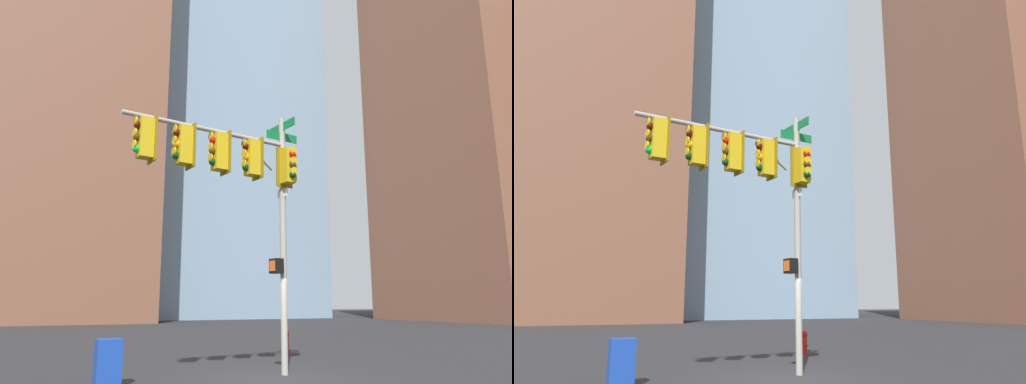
{
  "view_description": "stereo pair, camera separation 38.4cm",
  "coord_description": "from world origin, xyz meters",
  "views": [
    {
      "loc": [
        11.57,
        -5.73,
        1.86
      ],
      "look_at": [
        -0.19,
        -0.41,
        4.82
      ],
      "focal_mm": 33.88,
      "sensor_mm": 36.0,
      "label": 1
    },
    {
      "loc": [
        11.72,
        -5.38,
        1.86
      ],
      "look_at": [
        -0.19,
        -0.41,
        4.82
      ],
      "focal_mm": 33.88,
      "sensor_mm": 36.0,
      "label": 2
    }
  ],
  "objects": [
    {
      "name": "building_glass_tower",
      "position": [
        -51.39,
        11.15,
        32.53
      ],
      "size": [
        24.56,
        32.35,
        65.06
      ],
      "primitive_type": "cube",
      "color": "#7A99B2",
      "rests_on": "ground_plane"
    },
    {
      "name": "ground_plane",
      "position": [
        0.0,
        0.0,
        0.0
      ],
      "size": [
        200.0,
        200.0,
        0.0
      ],
      "primitive_type": "plane",
      "color": "#262628"
    },
    {
      "name": "signal_pole_assembly",
      "position": [
        -0.05,
        -1.08,
        5.28
      ],
      "size": [
        1.45,
        5.22,
        7.14
      ],
      "rotation": [
        0.0,
        0.0,
        4.86
      ],
      "color": "#9E998C",
      "rests_on": "ground_plane"
    },
    {
      "name": "newspaper_box",
      "position": [
        -0.25,
        -4.05,
        0.53
      ],
      "size": [
        0.47,
        0.58,
        1.05
      ],
      "primitive_type": "cube",
      "rotation": [
        0.0,
        0.0,
        0.05
      ],
      "color": "#193FA5",
      "rests_on": "ground_plane"
    },
    {
      "name": "fire_hydrant",
      "position": [
        -4.53,
        2.74,
        0.47
      ],
      "size": [
        0.34,
        0.26,
        0.87
      ],
      "color": "red",
      "rests_on": "ground_plane"
    },
    {
      "name": "building_brick_farside",
      "position": [
        -25.88,
        39.63,
        26.8
      ],
      "size": [
        18.52,
        18.72,
        53.6
      ],
      "primitive_type": "cube",
      "color": "brown",
      "rests_on": "ground_plane"
    },
    {
      "name": "building_brick_nearside",
      "position": [
        -42.58,
        -5.03,
        28.72
      ],
      "size": [
        20.37,
        19.35,
        57.44
      ],
      "primitive_type": "cube",
      "color": "brown",
      "rests_on": "ground_plane"
    }
  ]
}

